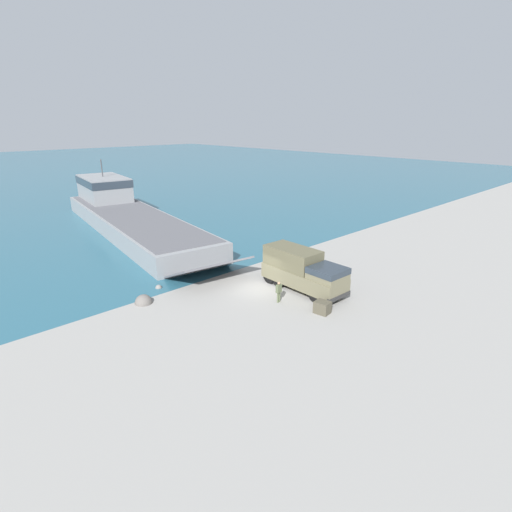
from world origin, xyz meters
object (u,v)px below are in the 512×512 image
Objects in this scene: military_truck at (303,270)px; soldier_on_ramp at (279,291)px; landing_craft at (124,211)px; cargo_crate at (322,307)px.

soldier_on_ramp is at bearing -81.64° from military_truck.
landing_craft is 32.88m from cargo_crate.
cargo_crate is (-1.21, -32.83, -1.45)m from landing_craft.
landing_craft is at bearing 173.57° from soldier_on_ramp.
soldier_on_ramp is at bearing 106.47° from cargo_crate.
military_truck reaches higher than cargo_crate.
soldier_on_ramp reaches higher than cargo_crate.
landing_craft is 29.15m from military_truck.
cargo_crate is at bearing -28.70° from military_truck.
soldier_on_ramp is at bearing -86.00° from landing_craft.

